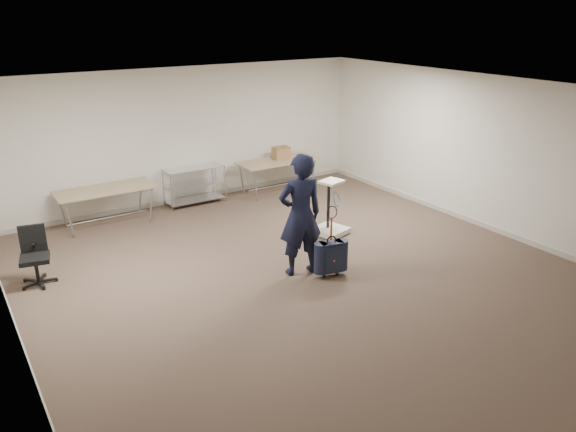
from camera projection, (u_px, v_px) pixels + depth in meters
ground at (309, 279)px, 8.56m from camera, size 9.00×9.00×0.00m
room_shell at (263, 246)px, 9.63m from camera, size 8.00×9.00×9.00m
folding_table_left at (105, 191)px, 10.46m from camera, size 1.80×0.75×0.73m
folding_table_right at (278, 163)px, 12.40m from camera, size 1.80×0.75×0.73m
wire_shelf at (194, 184)px, 11.71m from camera, size 1.22×0.47×0.80m
person at (300, 215)px, 8.45m from camera, size 0.77×0.57×1.91m
suitcase at (331, 257)px, 8.55m from camera, size 0.39×0.27×0.96m
office_chair at (36, 267)px, 8.36m from camera, size 0.53×0.53×0.88m
equipment_cart at (330, 220)px, 10.19m from camera, size 0.68×0.68×1.02m
cardboard_box at (281, 153)px, 12.46m from camera, size 0.38×0.30×0.27m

